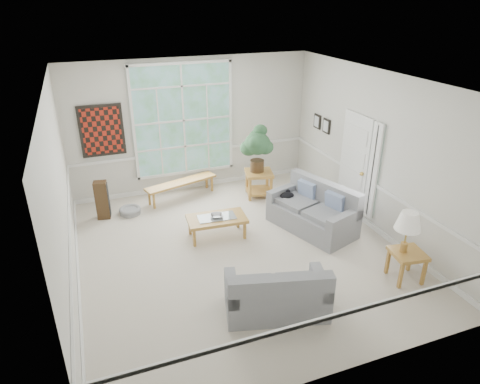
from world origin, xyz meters
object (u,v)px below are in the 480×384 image
coffee_table (217,227)px  end_table (259,184)px  loveseat_right (312,208)px  side_table (406,265)px  loveseat_front (277,288)px

coffee_table → end_table: 2.00m
loveseat_right → side_table: 2.07m
end_table → side_table: 3.85m
loveseat_right → end_table: loveseat_right is taller
end_table → side_table: bearing=-75.2°
loveseat_right → coffee_table: 1.87m
coffee_table → end_table: size_ratio=1.85×
loveseat_front → coffee_table: bearing=108.6°
loveseat_right → loveseat_front: 2.55m
loveseat_front → end_table: size_ratio=2.45×
loveseat_front → side_table: 2.27m
loveseat_front → coffee_table: size_ratio=1.32×
coffee_table → side_table: 3.36m
loveseat_right → loveseat_front: (-1.66, -1.93, -0.06)m
loveseat_front → loveseat_right: bearing=64.0°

